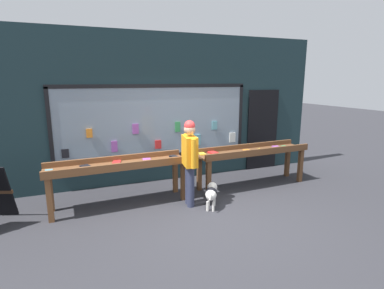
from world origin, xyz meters
TOP-DOWN VIEW (x-y plane):
  - ground_plane at (0.00, 0.00)m, footprint 40.00×40.00m
  - shopfront_facade at (0.01, 2.39)m, footprint 7.57×0.29m
  - display_table_left at (-1.46, 1.17)m, footprint 2.63×0.71m
  - display_table_right at (1.47, 1.16)m, footprint 2.63×0.69m
  - person_browsing at (-0.23, 0.68)m, footprint 0.28×0.65m
  - small_dog at (0.10, 0.42)m, footprint 0.41×0.55m

SIDE VIEW (x-z plane):
  - ground_plane at x=0.00m, z-range 0.00..0.00m
  - small_dog at x=0.10m, z-range 0.08..0.51m
  - display_table_left at x=-1.46m, z-range 0.28..1.18m
  - display_table_right at x=1.47m, z-range 0.28..1.19m
  - person_browsing at x=-0.23m, z-range 0.13..1.77m
  - shopfront_facade at x=0.01m, z-range -0.02..3.37m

